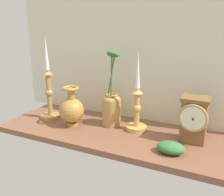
% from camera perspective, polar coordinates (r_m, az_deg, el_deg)
% --- Properties ---
extents(ground_plane, '(1.00, 0.36, 0.02)m').
position_cam_1_polar(ground_plane, '(1.09, 1.29, -7.88)').
color(ground_plane, brown).
extents(back_wall, '(1.20, 0.02, 0.65)m').
position_cam_1_polar(back_wall, '(1.17, 5.24, 10.96)').
color(back_wall, silver).
rests_on(back_wall, ground_plane).
extents(mantel_clock, '(0.11, 0.10, 0.17)m').
position_cam_1_polar(mantel_clock, '(1.01, 17.59, -4.45)').
color(mantel_clock, brown).
rests_on(mantel_clock, ground_plane).
extents(candlestick_tall_left, '(0.09, 0.09, 0.33)m').
position_cam_1_polar(candlestick_tall_left, '(1.06, 5.47, -2.21)').
color(candlestick_tall_left, tan).
rests_on(candlestick_tall_left, ground_plane).
extents(candlestick_tall_center, '(0.09, 0.09, 0.38)m').
position_cam_1_polar(candlestick_tall_center, '(1.22, -13.66, 0.95)').
color(candlestick_tall_center, '#B08849').
rests_on(candlestick_tall_center, ground_plane).
extents(brass_vase_bulbous, '(0.11, 0.11, 0.17)m').
position_cam_1_polar(brass_vase_bulbous, '(1.13, -8.88, -2.45)').
color(brass_vase_bulbous, '#B48338').
rests_on(brass_vase_bulbous, ground_plane).
extents(brass_vase_jar, '(0.08, 0.08, 0.33)m').
position_cam_1_polar(brass_vase_jar, '(1.12, -0.10, -1.53)').
color(brass_vase_jar, '#B28849').
rests_on(brass_vase_jar, ground_plane).
extents(ivy_sprig, '(0.10, 0.07, 0.04)m').
position_cam_1_polar(ivy_sprig, '(0.93, 12.77, -10.59)').
color(ivy_sprig, '#38743D').
rests_on(ivy_sprig, ground_plane).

